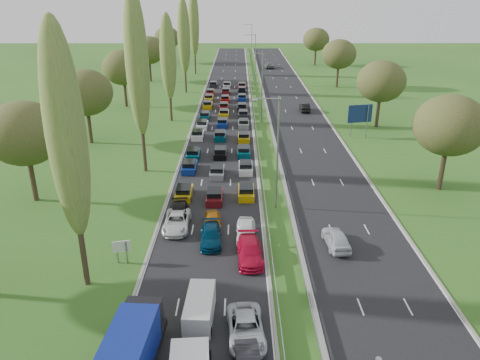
{
  "coord_description": "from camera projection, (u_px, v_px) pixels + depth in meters",
  "views": [
    {
      "loc": [
        0.55,
        -2.32,
        21.66
      ],
      "look_at": [
        0.66,
        47.15,
        1.5
      ],
      "focal_mm": 35.0,
      "sensor_mm": 36.0,
      "label": 1
    }
  ],
  "objects": [
    {
      "name": "near_car_3",
      "position": [
        179.0,
        213.0,
        47.18
      ],
      "size": [
        2.42,
        5.09,
        1.43
      ],
      "primitive_type": "imported",
      "rotation": [
        0.0,
        0.0,
        0.09
      ],
      "color": "black",
      "rests_on": "near_carriageway"
    },
    {
      "name": "traffic_queue_fill",
      "position": [
        223.0,
        120.0,
        82.02
      ],
      "size": [
        9.06,
        69.42,
        0.8
      ],
      "color": "#BF990C",
      "rests_on": "ground"
    },
    {
      "name": "info_sign",
      "position": [
        122.0,
        249.0,
        39.49
      ],
      "size": [
        1.48,
        0.45,
        2.1
      ],
      "color": "gray",
      "rests_on": "ground"
    },
    {
      "name": "near_carriageway",
      "position": [
        224.0,
        116.0,
        86.71
      ],
      "size": [
        10.5,
        215.0,
        0.04
      ],
      "primitive_type": "cube",
      "color": "black",
      "rests_on": "ground"
    },
    {
      "name": "central_reservation",
      "position": [
        260.0,
        113.0,
        86.52
      ],
      "size": [
        2.36,
        215.0,
        0.32
      ],
      "color": "gray",
      "rests_on": "ground"
    },
    {
      "name": "woodland_left",
      "position": [
        78.0,
        98.0,
        65.37
      ],
      "size": [
        8.0,
        166.0,
        11.1
      ],
      "color": "#2D2116",
      "rests_on": "ground"
    },
    {
      "name": "near_car_11",
      "position": [
        250.0,
        251.0,
        40.22
      ],
      "size": [
        2.4,
        5.39,
        1.54
      ],
      "primitive_type": "imported",
      "rotation": [
        0.0,
        0.0,
        0.05
      ],
      "color": "#B70B2B",
      "rests_on": "near_carriageway"
    },
    {
      "name": "near_car_2",
      "position": [
        177.0,
        221.0,
        45.47
      ],
      "size": [
        2.53,
        5.34,
        1.47
      ],
      "primitive_type": "imported",
      "rotation": [
        0.0,
        0.0,
        0.02
      ],
      "color": "silver",
      "rests_on": "near_carriageway"
    },
    {
      "name": "far_car_2",
      "position": [
        270.0,
        65.0,
        139.19
      ],
      "size": [
        2.74,
        5.78,
        1.59
      ],
      "primitive_type": "imported",
      "rotation": [
        0.0,
        0.0,
        3.16
      ],
      "color": "slate",
      "rests_on": "far_carriageway"
    },
    {
      "name": "near_car_10",
      "position": [
        246.0,
        329.0,
        31.12
      ],
      "size": [
        2.77,
        5.37,
        1.45
      ],
      "primitive_type": "imported",
      "rotation": [
        0.0,
        0.0,
        0.07
      ],
      "color": "#B6BAC1",
      "rests_on": "near_carriageway"
    },
    {
      "name": "poplar_row",
      "position": [
        157.0,
        58.0,
        68.75
      ],
      "size": [
        2.8,
        127.8,
        22.44
      ],
      "color": "#2D2116",
      "rests_on": "ground"
    },
    {
      "name": "far_carriageway",
      "position": [
        297.0,
        116.0,
        86.74
      ],
      "size": [
        10.5,
        215.0,
        0.04
      ],
      "primitive_type": "cube",
      "color": "black",
      "rests_on": "ground"
    },
    {
      "name": "woodland_right",
      "position": [
        397.0,
        92.0,
        69.2
      ],
      "size": [
        8.0,
        153.0,
        11.1
      ],
      "color": "#2D2116",
      "rests_on": "ground"
    },
    {
      "name": "far_car_1",
      "position": [
        305.0,
        107.0,
        89.5
      ],
      "size": [
        1.67,
        4.74,
        1.56
      ],
      "primitive_type": "imported",
      "rotation": [
        0.0,
        0.0,
        3.14
      ],
      "color": "black",
      "rests_on": "far_carriageway"
    },
    {
      "name": "white_van_rear",
      "position": [
        200.0,
        307.0,
        32.83
      ],
      "size": [
        1.85,
        4.73,
        1.9
      ],
      "rotation": [
        0.0,
        0.0,
        -0.04
      ],
      "color": "silver",
      "rests_on": "near_carriageway"
    },
    {
      "name": "near_car_12",
      "position": [
        246.0,
        230.0,
        43.72
      ],
      "size": [
        1.87,
        4.56,
        1.55
      ],
      "primitive_type": "imported",
      "rotation": [
        0.0,
        0.0,
        -0.01
      ],
      "color": "white",
      "rests_on": "near_carriageway"
    },
    {
      "name": "lamp_columns",
      "position": [
        262.0,
        88.0,
        80.29
      ],
      "size": [
        0.18,
        140.18,
        12.0
      ],
      "color": "gray",
      "rests_on": "ground"
    },
    {
      "name": "near_car_7",
      "position": [
        211.0,
        236.0,
        42.94
      ],
      "size": [
        2.15,
        4.85,
        1.38
      ],
      "primitive_type": "imported",
      "rotation": [
        0.0,
        0.0,
        0.04
      ],
      "color": "#042A43",
      "rests_on": "near_carriageway"
    },
    {
      "name": "near_car_8",
      "position": [
        213.0,
        221.0,
        45.67
      ],
      "size": [
        1.95,
        4.17,
        1.38
      ],
      "primitive_type": "imported",
      "rotation": [
        0.0,
        0.0,
        0.08
      ],
      "color": "#B3670B",
      "rests_on": "near_carriageway"
    },
    {
      "name": "ground",
      "position": [
        261.0,
        119.0,
        84.41
      ],
      "size": [
        260.0,
        260.0,
        0.0
      ],
      "primitive_type": "plane",
      "color": "#2A571B",
      "rests_on": "ground"
    },
    {
      "name": "far_car_0",
      "position": [
        336.0,
        238.0,
        42.26
      ],
      "size": [
        2.2,
        4.75,
        1.58
      ],
      "primitive_type": "imported",
      "rotation": [
        0.0,
        0.0,
        3.21
      ],
      "color": "#B5BCC0",
      "rests_on": "far_carriageway"
    },
    {
      "name": "direction_sign",
      "position": [
        360.0,
        115.0,
        72.74
      ],
      "size": [
        3.93,
        0.93,
        5.2
      ],
      "color": "gray",
      "rests_on": "ground"
    },
    {
      "name": "blue_lorry",
      "position": [
        131.0,
        353.0,
        27.41
      ],
      "size": [
        2.41,
        8.69,
        3.67
      ],
      "rotation": [
        0.0,
        0.0,
        -0.07
      ],
      "color": "black",
      "rests_on": "near_carriageway"
    }
  ]
}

